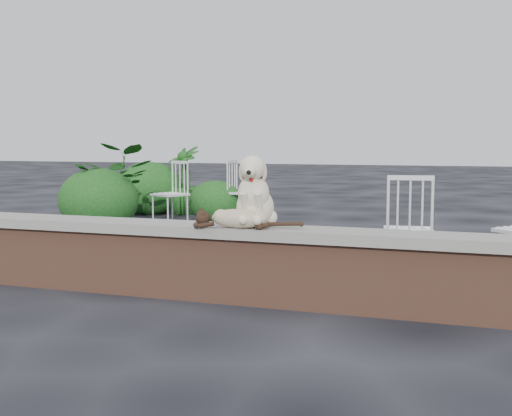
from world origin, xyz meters
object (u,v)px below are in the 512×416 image
(cat, at_px, (238,217))
(chair_e, at_px, (244,192))
(dog, at_px, (255,190))
(chair_c, at_px, (408,228))
(chair_b, at_px, (170,193))
(potted_plant_b, at_px, (183,180))
(potted_plant_a, at_px, (117,185))

(cat, height_order, chair_e, chair_e)
(dog, relative_size, chair_c, 0.58)
(chair_e, distance_m, chair_b, 1.12)
(chair_e, bearing_deg, chair_c, -139.15)
(chair_c, relative_size, chair_b, 1.00)
(potted_plant_b, bearing_deg, dog, -59.53)
(cat, distance_m, potted_plant_b, 6.17)
(chair_e, bearing_deg, dog, -156.99)
(chair_e, relative_size, chair_b, 1.00)
(dog, relative_size, chair_e, 0.58)
(chair_c, xyz_separation_m, chair_e, (-2.77, 3.44, 0.00))
(cat, relative_size, potted_plant_b, 0.83)
(chair_c, distance_m, chair_e, 4.42)
(dog, relative_size, cat, 0.58)
(chair_e, bearing_deg, potted_plant_b, 63.58)
(chair_c, distance_m, chair_b, 4.62)
(cat, xyz_separation_m, potted_plant_a, (-3.17, 3.55, -0.06))
(dog, bearing_deg, potted_plant_a, 124.94)
(chair_c, distance_m, potted_plant_b, 5.87)
(cat, xyz_separation_m, chair_e, (-1.65, 4.66, -0.19))
(cat, bearing_deg, dog, 53.16)
(chair_c, height_order, potted_plant_b, potted_plant_b)
(dog, height_order, chair_e, dog)
(cat, height_order, chair_b, chair_b)
(cat, height_order, potted_plant_a, potted_plant_a)
(chair_c, bearing_deg, chair_b, -44.67)
(dog, distance_m, chair_b, 4.69)
(chair_c, height_order, chair_b, same)
(cat, bearing_deg, potted_plant_b, 110.35)
(potted_plant_a, xyz_separation_m, potted_plant_b, (0.17, 1.83, -0.03))
(potted_plant_b, bearing_deg, chair_c, -45.36)
(chair_c, relative_size, potted_plant_b, 0.82)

